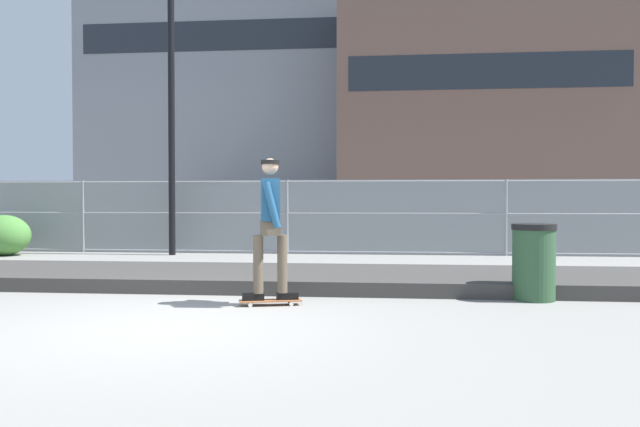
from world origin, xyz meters
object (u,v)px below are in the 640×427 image
at_px(parked_car_mid, 418,217).
at_px(shrub_left, 4,235).
at_px(parked_car_near, 221,216).
at_px(skater, 270,219).
at_px(trash_bin, 534,262).
at_px(street_lamp, 171,79).
at_px(skateboard, 270,301).

height_order(parked_car_mid, shrub_left, parked_car_mid).
relative_size(parked_car_near, shrub_left, 3.51).
height_order(skater, trash_bin, skater).
bearing_deg(street_lamp, skateboard, -61.32).
relative_size(street_lamp, shrub_left, 5.41).
height_order(parked_car_near, trash_bin, parked_car_near).
distance_m(street_lamp, parked_car_near, 5.65).
xyz_separation_m(skater, street_lamp, (-3.67, 6.70, 3.18)).
height_order(skateboard, trash_bin, trash_bin).
height_order(skateboard, shrub_left, shrub_left).
xyz_separation_m(shrub_left, trash_bin, (11.14, -5.37, 0.03)).
distance_m(skater, parked_car_mid, 11.36).
xyz_separation_m(skater, trash_bin, (3.47, 0.76, -0.59)).
height_order(skater, parked_car_mid, skater).
relative_size(parked_car_near, parked_car_mid, 1.01).
relative_size(street_lamp, parked_car_near, 1.54).
distance_m(parked_car_mid, trash_bin, 10.35).
height_order(skateboard, parked_car_mid, parked_car_mid).
distance_m(skateboard, skater, 1.05).
xyz_separation_m(parked_car_near, shrub_left, (-4.03, -5.03, -0.34)).
bearing_deg(skateboard, parked_car_mid, 76.92).
distance_m(street_lamp, shrub_left, 5.55).
xyz_separation_m(skater, shrub_left, (-7.67, 6.14, -0.61)).
xyz_separation_m(street_lamp, parked_car_mid, (6.24, 4.36, -3.45)).
xyz_separation_m(parked_car_near, trash_bin, (7.11, -10.41, -0.32)).
height_order(street_lamp, shrub_left, street_lamp).
bearing_deg(parked_car_near, shrub_left, -128.70).
relative_size(shrub_left, trash_bin, 1.24).
bearing_deg(skateboard, trash_bin, 12.39).
relative_size(skater, street_lamp, 0.26).
relative_size(skater, shrub_left, 1.42).
distance_m(skater, parked_car_near, 11.75).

